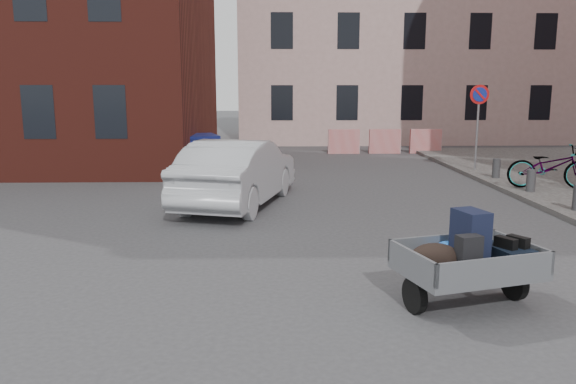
{
  "coord_description": "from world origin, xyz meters",
  "views": [
    {
      "loc": [
        -0.44,
        -8.02,
        2.66
      ],
      "look_at": [
        -0.21,
        0.4,
        1.1
      ],
      "focal_mm": 35.0,
      "sensor_mm": 36.0,
      "label": 1
    }
  ],
  "objects_px": {
    "silver_car": "(238,172)",
    "trailer": "(467,259)",
    "dumpster": "(173,154)",
    "bicycle": "(550,166)"
  },
  "relations": [
    {
      "from": "silver_car",
      "to": "trailer",
      "type": "bearing_deg",
      "value": 131.91
    },
    {
      "from": "silver_car",
      "to": "dumpster",
      "type": "bearing_deg",
      "value": -50.36
    },
    {
      "from": "trailer",
      "to": "silver_car",
      "type": "xyz_separation_m",
      "value": [
        -3.16,
        6.22,
        0.15
      ]
    },
    {
      "from": "dumpster",
      "to": "silver_car",
      "type": "distance_m",
      "value": 5.77
    },
    {
      "from": "trailer",
      "to": "bicycle",
      "type": "relative_size",
      "value": 0.92
    },
    {
      "from": "trailer",
      "to": "dumpster",
      "type": "distance_m",
      "value": 12.75
    },
    {
      "from": "bicycle",
      "to": "trailer",
      "type": "bearing_deg",
      "value": 155.68
    },
    {
      "from": "silver_car",
      "to": "bicycle",
      "type": "bearing_deg",
      "value": -155.34
    },
    {
      "from": "trailer",
      "to": "bicycle",
      "type": "xyz_separation_m",
      "value": [
        4.77,
        7.58,
        0.07
      ]
    },
    {
      "from": "trailer",
      "to": "bicycle",
      "type": "distance_m",
      "value": 8.95
    }
  ]
}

